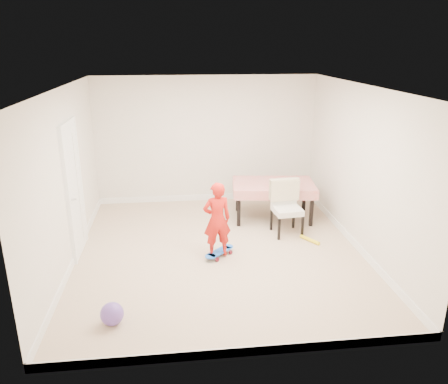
{
  "coord_description": "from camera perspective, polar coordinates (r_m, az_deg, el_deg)",
  "views": [
    {
      "loc": [
        -0.65,
        -6.31,
        3.19
      ],
      "look_at": [
        0.1,
        0.2,
        0.95
      ],
      "focal_mm": 35.0,
      "sensor_mm": 36.0,
      "label": 1
    }
  ],
  "objects": [
    {
      "name": "balloon",
      "position": [
        5.54,
        -14.42,
        -15.17
      ],
      "size": [
        0.28,
        0.28,
        0.28
      ],
      "primitive_type": "sphere",
      "color": "#6646A9",
      "rests_on": "ground"
    },
    {
      "name": "wall_back",
      "position": [
        9.01,
        -2.31,
        6.76
      ],
      "size": [
        4.5,
        0.04,
        2.6
      ],
      "primitive_type": "cube",
      "color": "silver",
      "rests_on": "ground"
    },
    {
      "name": "door",
      "position": [
        7.13,
        -18.99,
        0.13
      ],
      "size": [
        0.11,
        0.94,
        2.11
      ],
      "primitive_type": "cube",
      "color": "white",
      "rests_on": "ground"
    },
    {
      "name": "skateboard",
      "position": [
        6.95,
        -0.6,
        -8.03
      ],
      "size": [
        0.58,
        0.57,
        0.09
      ],
      "primitive_type": null,
      "rotation": [
        0.0,
        0.0,
        0.76
      ],
      "color": "blue",
      "rests_on": "ground"
    },
    {
      "name": "dining_table",
      "position": [
        8.34,
        6.41,
        -1.12
      ],
      "size": [
        1.61,
        1.12,
        0.71
      ],
      "primitive_type": null,
      "rotation": [
        0.0,
        0.0,
        -0.12
      ],
      "color": "#BB0A0F",
      "rests_on": "ground"
    },
    {
      "name": "wall_right",
      "position": [
        7.19,
        17.34,
        2.76
      ],
      "size": [
        0.04,
        5.0,
        2.6
      ],
      "primitive_type": "cube",
      "color": "silver",
      "rests_on": "ground"
    },
    {
      "name": "wall_front",
      "position": [
        4.32,
        2.79,
        -7.1
      ],
      "size": [
        4.5,
        0.04,
        2.6
      ],
      "primitive_type": "cube",
      "color": "silver",
      "rests_on": "ground"
    },
    {
      "name": "dining_chair",
      "position": [
        7.64,
        8.26,
        -2.13
      ],
      "size": [
        0.58,
        0.65,
        0.95
      ],
      "primitive_type": null,
      "rotation": [
        0.0,
        0.0,
        0.1
      ],
      "color": "beige",
      "rests_on": "ground"
    },
    {
      "name": "baseboard_right",
      "position": [
        7.61,
        16.5,
        -6.24
      ],
      "size": [
        0.02,
        5.0,
        0.12
      ],
      "primitive_type": "cube",
      "color": "white",
      "rests_on": "ground"
    },
    {
      "name": "wall_left",
      "position": [
        6.77,
        -19.79,
        1.53
      ],
      "size": [
        0.04,
        5.0,
        2.6
      ],
      "primitive_type": "cube",
      "color": "silver",
      "rests_on": "ground"
    },
    {
      "name": "foam_toy",
      "position": [
        7.58,
        11.14,
        -6.14
      ],
      "size": [
        0.26,
        0.37,
        0.06
      ],
      "primitive_type": "cylinder",
      "rotation": [
        1.57,
        0.0,
        0.56
      ],
      "color": "yellow",
      "rests_on": "ground"
    },
    {
      "name": "child",
      "position": [
        6.7,
        -0.92,
        -3.9
      ],
      "size": [
        0.47,
        0.35,
        1.19
      ],
      "primitive_type": "imported",
      "rotation": [
        0.0,
        0.0,
        3.29
      ],
      "color": "red",
      "rests_on": "ground"
    },
    {
      "name": "baseboard_back",
      "position": [
        9.36,
        -2.22,
        -0.67
      ],
      "size": [
        4.5,
        0.02,
        0.12
      ],
      "primitive_type": "cube",
      "color": "white",
      "rests_on": "ground"
    },
    {
      "name": "ceiling",
      "position": [
        6.37,
        -0.71,
        13.38
      ],
      "size": [
        4.5,
        5.0,
        0.04
      ],
      "primitive_type": "cube",
      "color": "white",
      "rests_on": "wall_back"
    },
    {
      "name": "ground",
      "position": [
        7.1,
        -0.62,
        -7.83
      ],
      "size": [
        5.0,
        5.0,
        0.0
      ],
      "primitive_type": "plane",
      "color": "tan",
      "rests_on": "ground"
    },
    {
      "name": "baseboard_front",
      "position": [
        4.98,
        2.57,
        -20.09
      ],
      "size": [
        4.5,
        0.02,
        0.12
      ],
      "primitive_type": "cube",
      "color": "white",
      "rests_on": "ground"
    },
    {
      "name": "baseboard_left",
      "position": [
        7.22,
        -18.78,
        -7.91
      ],
      "size": [
        0.02,
        5.0,
        0.12
      ],
      "primitive_type": "cube",
      "color": "white",
      "rests_on": "ground"
    }
  ]
}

